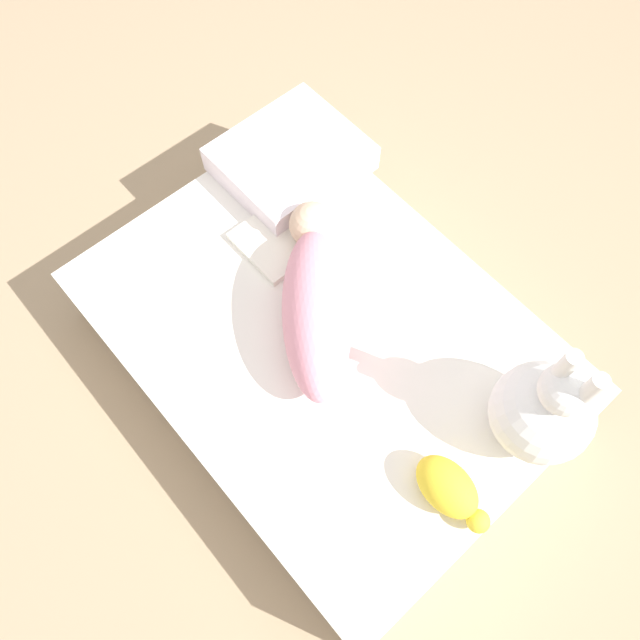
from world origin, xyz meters
The scene contains 7 objects.
ground_plane centered at (0.00, 0.00, 0.00)m, with size 12.00×12.00×0.00m, color #9E8466.
bed_mattress centered at (0.00, 0.00, 0.11)m, with size 1.12×0.81×0.22m.
burp_cloth centered at (-0.26, 0.09, 0.23)m, with size 0.19×0.20×0.02m.
swaddled_baby centered at (-0.04, 0.01, 0.30)m, with size 0.46×0.40×0.17m.
pillow centered at (-0.42, 0.25, 0.26)m, with size 0.31×0.36×0.08m.
bunny_plush centered at (0.47, 0.18, 0.34)m, with size 0.22×0.22×0.36m.
turtle_plush centered at (0.46, -0.06, 0.26)m, with size 0.19×0.10×0.09m.
Camera 1 is at (0.46, -0.42, 1.56)m, focal length 35.00 mm.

